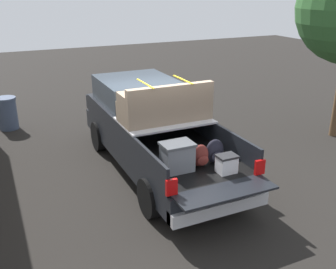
% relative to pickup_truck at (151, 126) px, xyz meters
% --- Properties ---
extents(ground_plane, '(40.00, 40.00, 0.00)m').
position_rel_pickup_truck_xyz_m(ground_plane, '(-0.37, -0.00, -0.97)').
color(ground_plane, black).
extents(pickup_truck, '(6.05, 2.06, 2.23)m').
position_rel_pickup_truck_xyz_m(pickup_truck, '(0.00, 0.00, 0.00)').
color(pickup_truck, black).
rests_on(pickup_truck, ground_plane).
extents(trash_can, '(0.60, 0.60, 0.98)m').
position_rel_pickup_truck_xyz_m(trash_can, '(4.12, 2.95, -0.47)').
color(trash_can, '#3F4C66').
rests_on(trash_can, ground_plane).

